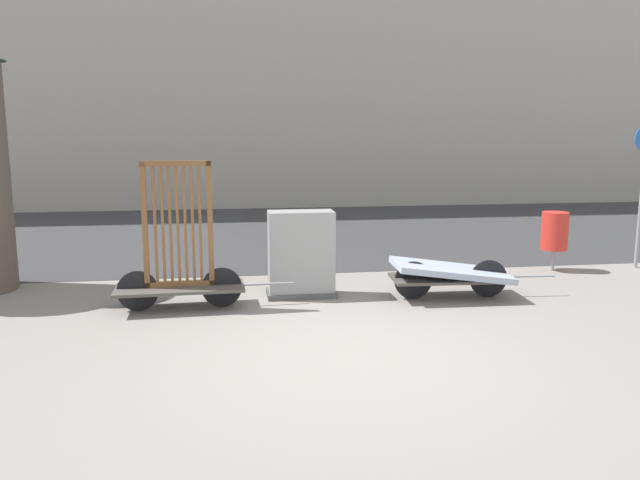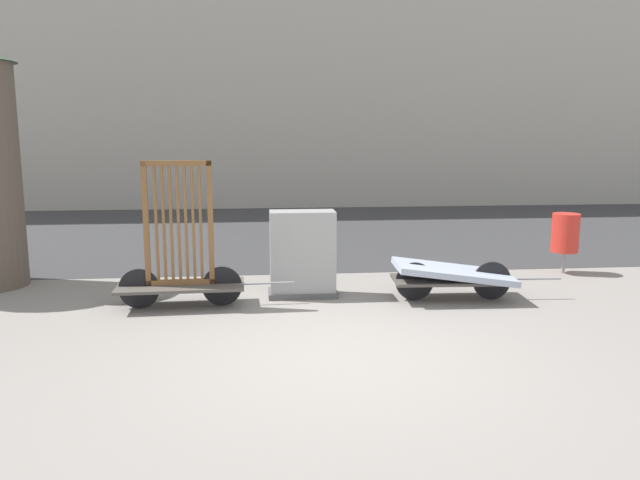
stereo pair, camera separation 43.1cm
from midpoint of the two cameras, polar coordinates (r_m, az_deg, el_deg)
ground_plane at (r=6.75m, az=0.89°, el=-10.62°), size 60.00×60.00×0.00m
road_strip at (r=15.21m, az=-4.51°, el=0.82°), size 56.00×9.51×0.01m
bike_cart_with_bedframe at (r=8.61m, az=-14.11°, el=-2.09°), size 2.42×0.77×1.99m
bike_cart_with_mattress at (r=9.12m, az=10.61°, el=-3.01°), size 2.42×0.95×0.56m
utility_cabinet at (r=9.04m, az=-3.11°, el=-1.55°), size 1.00×0.51×1.25m
trash_bin at (r=11.36m, az=19.65°, el=0.76°), size 0.45×0.45×1.02m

